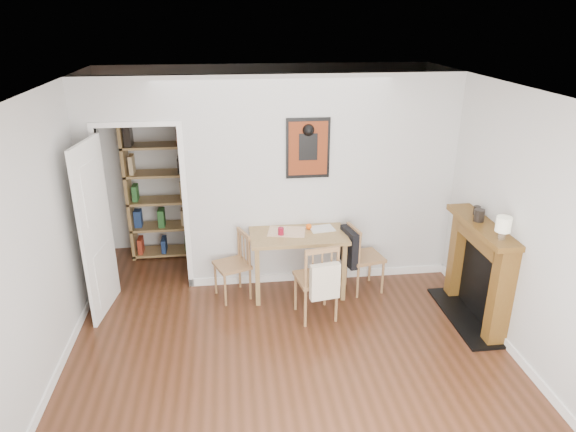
{
  "coord_description": "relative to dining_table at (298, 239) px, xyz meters",
  "views": [
    {
      "loc": [
        -0.53,
        -4.48,
        3.25
      ],
      "look_at": [
        0.08,
        0.6,
        1.2
      ],
      "focal_mm": 32.0,
      "sensor_mm": 36.0,
      "label": 1
    }
  ],
  "objects": [
    {
      "name": "ground",
      "position": [
        -0.25,
        -1.1,
        -0.69
      ],
      "size": [
        5.2,
        5.2,
        0.0
      ],
      "primitive_type": "plane",
      "color": "#502B1A",
      "rests_on": "ground"
    },
    {
      "name": "room_shell",
      "position": [
        -0.15,
        0.24,
        0.61
      ],
      "size": [
        5.2,
        5.2,
        5.2
      ],
      "color": "silver",
      "rests_on": "ground"
    },
    {
      "name": "dining_table",
      "position": [
        0.0,
        0.0,
        0.0
      ],
      "size": [
        1.15,
        0.73,
        0.78
      ],
      "color": "#9F794A",
      "rests_on": "ground"
    },
    {
      "name": "chair_left",
      "position": [
        -0.8,
        -0.07,
        -0.27
      ],
      "size": [
        0.54,
        0.54,
        0.83
      ],
      "color": "olive",
      "rests_on": "ground"
    },
    {
      "name": "chair_right",
      "position": [
        0.81,
        -0.09,
        -0.24
      ],
      "size": [
        0.57,
        0.52,
        0.87
      ],
      "color": "olive",
      "rests_on": "ground"
    },
    {
      "name": "chair_front",
      "position": [
        0.13,
        -0.62,
        -0.21
      ],
      "size": [
        0.54,
        0.59,
        0.94
      ],
      "color": "olive",
      "rests_on": "ground"
    },
    {
      "name": "bookshelf",
      "position": [
        -1.75,
        1.23,
        0.32
      ],
      "size": [
        0.86,
        0.34,
        2.04
      ],
      "color": "#9F794A",
      "rests_on": "ground"
    },
    {
      "name": "fireplace",
      "position": [
        1.91,
        -0.85,
        -0.07
      ],
      "size": [
        0.45,
        1.25,
        1.16
      ],
      "color": "brown",
      "rests_on": "ground"
    },
    {
      "name": "red_glass",
      "position": [
        -0.21,
        -0.05,
        0.14
      ],
      "size": [
        0.07,
        0.07,
        0.09
      ],
      "primitive_type": "cylinder",
      "color": "maroon",
      "rests_on": "dining_table"
    },
    {
      "name": "orange_fruit",
      "position": [
        0.15,
        0.08,
        0.13
      ],
      "size": [
        0.07,
        0.07,
        0.07
      ],
      "primitive_type": "sphere",
      "color": "#FC5D0D",
      "rests_on": "dining_table"
    },
    {
      "name": "placemat",
      "position": [
        -0.13,
        0.03,
        0.1
      ],
      "size": [
        0.5,
        0.41,
        0.0
      ],
      "primitive_type": "cube",
      "rotation": [
        0.0,
        0.0,
        -0.2
      ],
      "color": "beige",
      "rests_on": "dining_table"
    },
    {
      "name": "notebook",
      "position": [
        0.3,
        0.06,
        0.1
      ],
      "size": [
        0.31,
        0.25,
        0.01
      ],
      "primitive_type": "cube",
      "rotation": [
        0.0,
        0.0,
        0.16
      ],
      "color": "silver",
      "rests_on": "dining_table"
    },
    {
      "name": "mantel_lamp",
      "position": [
        1.85,
        -1.25,
        0.62
      ],
      "size": [
        0.15,
        0.15,
        0.23
      ],
      "color": "silver",
      "rests_on": "fireplace"
    },
    {
      "name": "ceramic_jar_a",
      "position": [
        1.84,
        -0.78,
        0.54
      ],
      "size": [
        0.11,
        0.11,
        0.13
      ],
      "primitive_type": "cylinder",
      "color": "black",
      "rests_on": "fireplace"
    },
    {
      "name": "ceramic_jar_b",
      "position": [
        1.91,
        -0.6,
        0.52
      ],
      "size": [
        0.08,
        0.08,
        0.1
      ],
      "primitive_type": "cylinder",
      "color": "black",
      "rests_on": "fireplace"
    }
  ]
}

